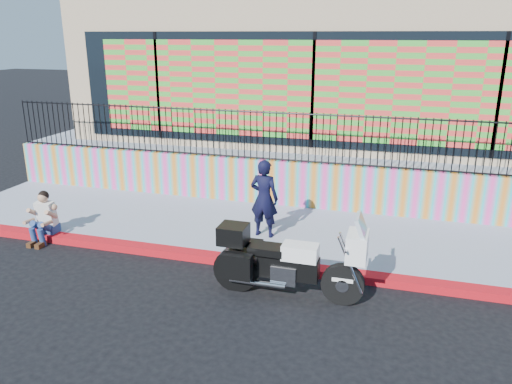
% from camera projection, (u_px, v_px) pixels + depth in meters
% --- Properties ---
extents(ground, '(90.00, 90.00, 0.00)m').
position_uv_depth(ground, '(269.00, 269.00, 9.33)').
color(ground, black).
rests_on(ground, ground).
extents(red_curb, '(16.00, 0.30, 0.15)m').
position_uv_depth(red_curb, '(269.00, 265.00, 9.30)').
color(red_curb, '#AC0C0C').
rests_on(red_curb, ground).
extents(sidewalk, '(16.00, 3.00, 0.15)m').
position_uv_depth(sidewalk, '(288.00, 233.00, 10.81)').
color(sidewalk, '#98A0B7').
rests_on(sidewalk, ground).
extents(mural_wall, '(16.00, 0.20, 1.10)m').
position_uv_depth(mural_wall, '(304.00, 185.00, 12.09)').
color(mural_wall, '#FF43A8').
rests_on(mural_wall, sidewalk).
extents(metal_fence, '(15.80, 0.04, 1.20)m').
position_uv_depth(metal_fence, '(305.00, 138.00, 11.74)').
color(metal_fence, black).
rests_on(metal_fence, mural_wall).
extents(elevated_platform, '(16.00, 10.00, 1.25)m').
position_uv_depth(elevated_platform, '(333.00, 145.00, 16.77)').
color(elevated_platform, '#98A0B7').
rests_on(elevated_platform, ground).
extents(storefront_building, '(14.00, 8.06, 4.00)m').
position_uv_depth(storefront_building, '(336.00, 65.00, 15.78)').
color(storefront_building, tan).
rests_on(storefront_building, elevated_platform).
extents(police_motorcycle, '(2.49, 0.82, 1.55)m').
position_uv_depth(police_motorcycle, '(286.00, 260.00, 8.18)').
color(police_motorcycle, black).
rests_on(police_motorcycle, ground).
extents(police_officer, '(0.63, 0.44, 1.63)m').
position_uv_depth(police_officer, '(264.00, 198.00, 10.24)').
color(police_officer, black).
rests_on(police_officer, sidewalk).
extents(seated_man, '(0.54, 0.71, 1.06)m').
position_uv_depth(seated_man, '(42.00, 222.00, 10.39)').
color(seated_man, navy).
rests_on(seated_man, ground).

